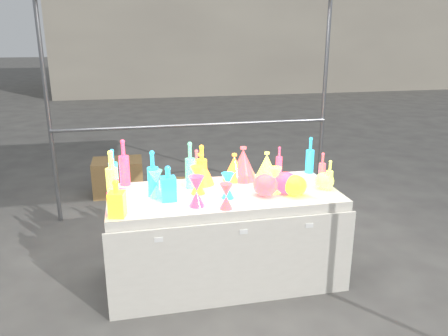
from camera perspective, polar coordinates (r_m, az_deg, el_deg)
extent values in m
plane|color=slate|center=(3.78, 0.00, -13.92)|extent=(80.00, 80.00, 0.00)
cylinder|color=gray|center=(4.79, -22.00, 6.89)|extent=(0.04, 0.04, 2.40)
cylinder|color=gray|center=(5.21, 12.89, 8.41)|extent=(0.04, 0.04, 2.40)
cylinder|color=gray|center=(4.78, -3.75, 5.62)|extent=(3.00, 0.04, 0.04)
cube|color=silver|center=(3.60, 0.00, -8.79)|extent=(1.80, 0.80, 0.75)
cube|color=silver|center=(3.26, 1.58, -12.49)|extent=(1.84, 0.02, 0.68)
cube|color=white|center=(3.05, -8.53, -9.26)|extent=(0.06, 0.00, 0.03)
cube|color=white|center=(3.14, 2.57, -8.32)|extent=(0.06, 0.00, 0.03)
cube|color=white|center=(3.29, 11.10, -7.39)|extent=(0.06, 0.00, 0.03)
cube|color=#AAA18E|center=(17.83, 3.25, 20.40)|extent=(14.00, 6.00, 6.00)
cube|color=#AA814C|center=(5.67, -13.65, -1.14)|extent=(0.61, 0.45, 0.44)
cube|color=#AA814C|center=(5.91, -6.00, -2.01)|extent=(0.67, 0.53, 0.05)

